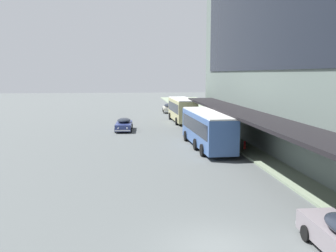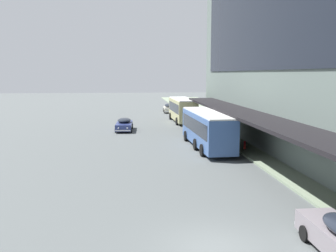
% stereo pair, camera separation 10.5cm
% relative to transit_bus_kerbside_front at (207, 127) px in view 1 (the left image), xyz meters
% --- Properties ---
extents(ground, '(240.00, 240.00, 0.00)m').
position_rel_transit_bus_kerbside_front_xyz_m(ground, '(-3.74, -19.29, -1.85)').
color(ground, '#545959').
extents(transit_bus_kerbside_front, '(2.92, 10.95, 3.23)m').
position_rel_transit_bus_kerbside_front_xyz_m(transit_bus_kerbside_front, '(0.00, 0.00, 0.00)').
color(transit_bus_kerbside_front, '#3E5F9B').
rests_on(transit_bus_kerbside_front, ground).
extents(transit_bus_kerbside_rear, '(2.93, 9.37, 3.24)m').
position_rel_transit_bus_kerbside_front_xyz_m(transit_bus_kerbside_rear, '(0.49, 18.16, 0.01)').
color(transit_bus_kerbside_rear, tan).
rests_on(transit_bus_kerbside_rear, ground).
extents(sedan_second_mid, '(2.11, 4.98, 1.47)m').
position_rel_transit_bus_kerbside_front_xyz_m(sedan_second_mid, '(-7.45, 11.21, -1.12)').
color(sedan_second_mid, navy).
rests_on(sedan_second_mid, ground).
extents(sedan_lead_near, '(2.10, 5.05, 1.55)m').
position_rel_transit_bus_kerbside_front_xyz_m(sedan_lead_near, '(0.11, 31.43, -1.09)').
color(sedan_lead_near, beige).
rests_on(sedan_lead_near, ground).
extents(fire_hydrant, '(0.20, 0.40, 0.70)m').
position_rel_transit_bus_kerbside_front_xyz_m(fire_hydrant, '(3.02, -1.57, -1.36)').
color(fire_hydrant, red).
rests_on(fire_hydrant, sidewalk_kerb).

